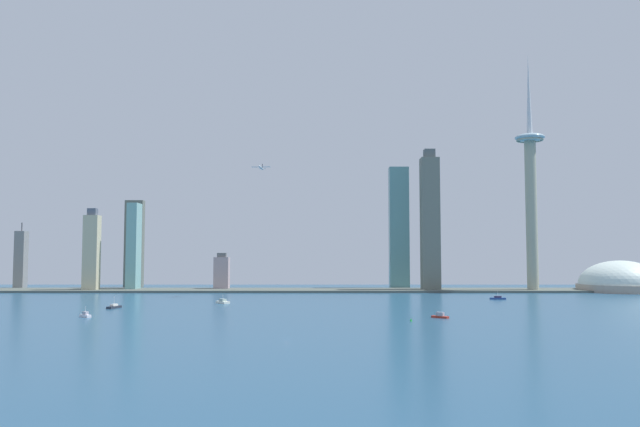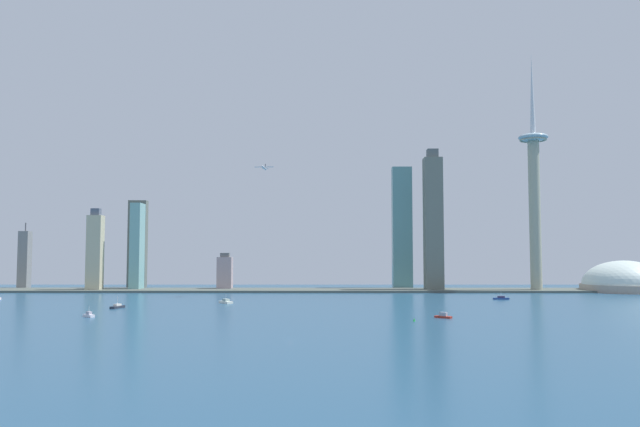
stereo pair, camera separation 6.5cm
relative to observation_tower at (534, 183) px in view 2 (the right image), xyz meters
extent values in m
plane|color=navy|center=(-297.94, -456.20, -142.31)|extent=(6000.00, 6000.00, 0.00)
cube|color=#4F5851|center=(-297.94, 11.05, -141.01)|extent=(969.89, 76.44, 2.61)
cylinder|color=#A3A58D|center=(0.00, 0.00, -40.41)|extent=(14.79, 14.79, 203.81)
ellipsoid|color=#99B8C8|center=(0.00, 0.00, 61.49)|extent=(38.52, 38.52, 10.26)
torus|color=#A3A58D|center=(0.00, 0.00, 57.90)|extent=(34.79, 34.79, 2.05)
cone|color=silver|center=(0.00, 0.00, 121.10)|extent=(7.39, 7.39, 108.95)
cylinder|color=#A79787|center=(114.57, -0.05, -137.44)|extent=(109.62, 109.62, 9.74)
ellipsoid|color=silver|center=(114.57, -0.05, -132.57)|extent=(104.14, 104.14, 61.92)
cube|color=#78B2AC|center=(-531.15, 23.88, -83.36)|extent=(13.69, 25.92, 117.92)
cube|color=slate|center=(-131.76, 12.21, -53.25)|extent=(23.81, 22.80, 178.13)
cube|color=#585E5E|center=(-131.76, 12.21, 41.71)|extent=(14.29, 13.68, 11.78)
cube|color=#AB979C|center=(-412.92, 31.56, -119.83)|extent=(19.91, 18.10, 44.97)
cube|color=#585C5C|center=(-412.92, 31.56, -94.52)|extent=(11.95, 10.86, 5.65)
cube|color=beige|center=(-580.24, 2.51, -92.23)|extent=(19.03, 16.00, 100.18)
cube|color=#525B6C|center=(-580.24, 2.51, -37.51)|extent=(11.42, 9.60, 9.25)
cube|color=#62675C|center=(-556.46, 109.58, -77.65)|extent=(26.78, 13.60, 129.33)
cube|color=gray|center=(-698.36, 54.63, -101.67)|extent=(13.81, 14.72, 81.29)
cylinder|color=#4C4C51|center=(-698.36, 54.63, -55.06)|extent=(1.60, 1.60, 11.94)
cube|color=#5A9192|center=(-167.45, 60.08, -56.19)|extent=(27.46, 18.18, 172.24)
cube|color=navy|center=(-86.51, -139.57, -141.38)|extent=(16.94, 5.36, 1.87)
cube|color=#382D4D|center=(-86.51, -139.57, -139.53)|extent=(7.52, 3.52, 1.83)
cylinder|color=silver|center=(-86.51, -139.57, -135.87)|extent=(0.24, 0.24, 5.48)
cube|color=#AA2D20|center=(-187.20, -336.20, -141.55)|extent=(12.87, 11.70, 1.53)
cube|color=#949CAB|center=(-187.20, -336.20, -139.33)|extent=(6.34, 5.96, 2.91)
cube|color=white|center=(-375.65, -194.81, -141.23)|extent=(15.75, 17.66, 2.17)
cube|color=#8EA6A3|center=(-375.65, -194.81, -138.98)|extent=(8.29, 8.82, 2.34)
cylinder|color=silver|center=(-375.65, -194.81, -135.62)|extent=(0.24, 0.24, 4.37)
cube|color=white|center=(-460.75, -330.49, -141.29)|extent=(11.26, 10.47, 2.04)
cube|color=#A3A1B1|center=(-460.75, -330.49, -139.12)|extent=(5.59, 5.33, 2.31)
cylinder|color=silver|center=(-460.75, -330.49, -135.99)|extent=(0.24, 0.24, 3.94)
cube|color=#242B37|center=(-464.93, -251.29, -141.27)|extent=(9.21, 17.81, 2.08)
cube|color=silver|center=(-464.93, -251.29, -139.32)|extent=(5.30, 8.17, 1.82)
cylinder|color=silver|center=(-464.93, -251.29, -135.07)|extent=(0.24, 0.24, 6.68)
cone|color=green|center=(-212.94, -359.95, -141.13)|extent=(1.69, 1.69, 2.36)
cylinder|color=silver|center=(-348.94, -86.67, 8.72)|extent=(3.79, 23.86, 2.31)
sphere|color=silver|center=(-349.68, -98.52, 8.72)|extent=(2.31, 2.31, 2.31)
cube|color=silver|center=(-348.94, -86.67, 9.75)|extent=(22.75, 3.91, 0.50)
cube|color=silver|center=(-348.31, -76.71, 9.06)|extent=(8.02, 2.24, 0.40)
cube|color=#2D333D|center=(-348.31, -76.71, 12.37)|extent=(0.61, 1.77, 5.00)
camera|label=1|loc=(-279.08, -812.22, -94.02)|focal=34.69mm
camera|label=2|loc=(-279.02, -812.22, -94.02)|focal=34.69mm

